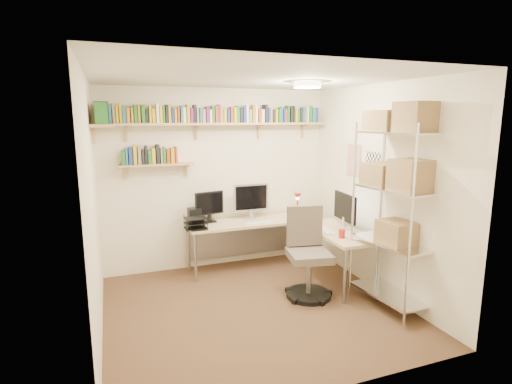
# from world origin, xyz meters

# --- Properties ---
(ground) EXTENTS (3.20, 3.20, 0.00)m
(ground) POSITION_xyz_m (0.00, 0.00, 0.00)
(ground) COLOR #3F271B
(ground) RESTS_ON ground
(room_shell) EXTENTS (3.24, 3.04, 2.52)m
(room_shell) POSITION_xyz_m (0.00, 0.00, 1.55)
(room_shell) COLOR beige
(room_shell) RESTS_ON ground
(wall_shelves) EXTENTS (3.12, 1.09, 0.80)m
(wall_shelves) POSITION_xyz_m (-0.42, 1.30, 2.03)
(wall_shelves) COLOR tan
(wall_shelves) RESTS_ON ground
(corner_desk) EXTENTS (2.09, 1.75, 1.19)m
(corner_desk) POSITION_xyz_m (0.49, 0.96, 0.68)
(corner_desk) COLOR #CABC83
(corner_desk) RESTS_ON ground
(office_chair) EXTENTS (0.57, 0.58, 1.07)m
(office_chair) POSITION_xyz_m (0.71, 0.11, 0.45)
(office_chair) COLOR black
(office_chair) RESTS_ON ground
(wire_rack) EXTENTS (0.51, 0.92, 2.26)m
(wire_rack) POSITION_xyz_m (1.42, -0.51, 1.52)
(wire_rack) COLOR silver
(wire_rack) RESTS_ON ground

